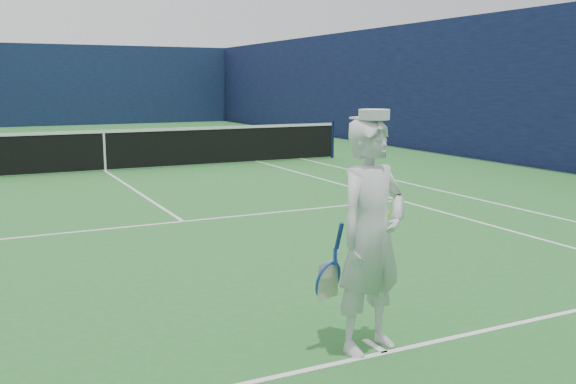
{
  "coord_description": "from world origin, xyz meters",
  "views": [
    {
      "loc": [
        -2.85,
        -15.9,
        2.15
      ],
      "look_at": [
        -0.07,
        -10.25,
        1.07
      ],
      "focal_mm": 40.0,
      "sensor_mm": 36.0,
      "label": 1
    }
  ],
  "objects": [
    {
      "name": "windscreen_fence",
      "position": [
        0.0,
        0.0,
        2.0
      ],
      "size": [
        20.12,
        36.12,
        4.0
      ],
      "color": "#0F1A39",
      "rests_on": "ground"
    },
    {
      "name": "ground",
      "position": [
        0.0,
        0.0,
        0.0
      ],
      "size": [
        80.0,
        80.0,
        0.0
      ],
      "primitive_type": "plane",
      "color": "#2A6E2D",
      "rests_on": "ground"
    },
    {
      "name": "court_markings",
      "position": [
        0.0,
        0.0,
        0.0
      ],
      "size": [
        11.03,
        23.83,
        0.01
      ],
      "color": "white",
      "rests_on": "ground"
    },
    {
      "name": "tennis_net",
      "position": [
        0.0,
        0.0,
        0.55
      ],
      "size": [
        12.88,
        0.09,
        1.07
      ],
      "color": "#141E4C",
      "rests_on": "ground"
    },
    {
      "name": "tennis_player",
      "position": [
        -0.07,
        -11.75,
        0.95
      ],
      "size": [
        0.86,
        0.6,
        1.95
      ],
      "rotation": [
        0.0,
        0.0,
        0.25
      ],
      "color": "white",
      "rests_on": "ground"
    }
  ]
}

